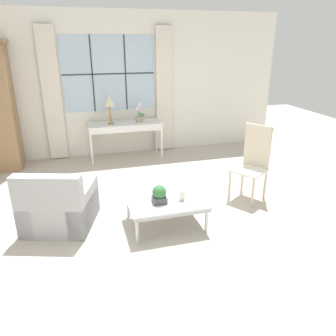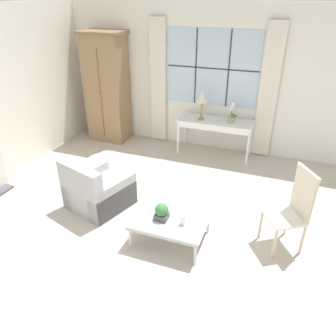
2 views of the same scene
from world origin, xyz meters
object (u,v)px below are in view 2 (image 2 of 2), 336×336
potted_orchid (231,114)px  potted_plant_small (162,212)px  console_table (216,124)px  armchair_upholstered (98,191)px  side_chair_wooden (294,206)px  table_lamp (202,98)px  armoire (107,88)px  coffee_table (170,220)px  pillar_candle (183,221)px

potted_orchid → potted_plant_small: 2.88m
console_table → armchair_upholstered: size_ratio=1.45×
potted_orchid → side_chair_wooden: potted_orchid is taller
table_lamp → potted_orchid: bearing=5.0°
armoire → potted_orchid: (2.66, -0.01, -0.26)m
console_table → table_lamp: bearing=-168.5°
potted_orchid → potted_plant_small: potted_orchid is taller
console_table → coffee_table: size_ratio=1.51×
table_lamp → pillar_candle: bearing=-78.8°
console_table → coffee_table: 2.80m
armoire → table_lamp: 2.09m
potted_plant_small → armchair_upholstered: bearing=161.1°
armoire → console_table: bearing=-0.1°
armoire → coffee_table: armoire is taller
pillar_candle → armoire: bearing=132.7°
table_lamp → armchair_upholstered: size_ratio=0.55×
potted_orchid → side_chair_wooden: (1.24, -2.33, -0.27)m
armoire → pillar_candle: bearing=-47.3°
armchair_upholstered → side_chair_wooden: side_chair_wooden is taller
armoire → potted_plant_small: armoire is taller
armchair_upholstered → armoire: bearing=115.1°
side_chair_wooden → potted_plant_small: (-1.56, -0.51, -0.14)m
console_table → side_chair_wooden: side_chair_wooden is taller
armoire → armchair_upholstered: 2.82m
armoire → potted_orchid: 2.68m
potted_orchid → potted_plant_small: (-0.32, -2.83, -0.41)m
side_chair_wooden → coffee_table: (-1.46, -0.45, -0.29)m
side_chair_wooden → potted_orchid: bearing=118.1°
side_chair_wooden → pillar_candle: side_chair_wooden is taller
pillar_candle → potted_plant_small: bearing=177.4°
armoire → potted_plant_small: size_ratio=9.91×
console_table → potted_orchid: bearing=-1.3°
coffee_table → armoire: bearing=131.3°
potted_orchid → armchair_upholstered: bearing=-122.2°
armchair_upholstered → potted_plant_small: (1.21, -0.41, 0.21)m
coffee_table → pillar_candle: 0.23m
coffee_table → potted_plant_small: 0.19m
armchair_upholstered → potted_plant_small: armchair_upholstered is taller
armoire → side_chair_wooden: size_ratio=2.04×
potted_orchid → pillar_candle: size_ratio=2.90×
table_lamp → potted_orchid: table_lamp is taller
armchair_upholstered → potted_plant_small: bearing=-18.9°
armchair_upholstered → pillar_candle: armchair_upholstered is taller
side_chair_wooden → coffee_table: side_chair_wooden is taller
potted_orchid → armchair_upholstered: size_ratio=0.40×
console_table → potted_orchid: 0.38m
table_lamp → potted_plant_small: size_ratio=2.44×
pillar_candle → side_chair_wooden: bearing=22.3°
armoire → potted_plant_small: 3.75m
pillar_candle → coffee_table: bearing=159.0°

